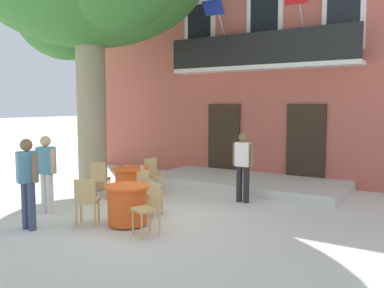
% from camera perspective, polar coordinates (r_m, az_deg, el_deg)
% --- Properties ---
extents(ground_plane, '(120.00, 120.00, 0.00)m').
position_cam_1_polar(ground_plane, '(8.41, -6.46, -10.16)').
color(ground_plane, silver).
extents(building_facade, '(13.00, 5.09, 7.50)m').
position_cam_1_polar(building_facade, '(14.15, 13.29, 11.39)').
color(building_facade, '#BC5B4C').
rests_on(building_facade, ground).
extents(entrance_step_platform, '(5.30, 2.33, 0.25)m').
position_cam_1_polar(entrance_step_platform, '(11.34, 7.69, -5.41)').
color(entrance_step_platform, silver).
rests_on(entrance_step_platform, ground).
extents(cafe_table_near_tree, '(0.86, 0.86, 0.76)m').
position_cam_1_polar(cafe_table_near_tree, '(7.79, -9.14, -8.48)').
color(cafe_table_near_tree, '#EA561E').
rests_on(cafe_table_near_tree, ground).
extents(cafe_chair_near_tree_0, '(0.55, 0.55, 0.91)m').
position_cam_1_polar(cafe_chair_near_tree_0, '(7.82, -14.73, -7.50)').
color(cafe_chair_near_tree_0, tan).
rests_on(cafe_chair_near_tree_0, ground).
extents(cafe_chair_near_tree_1, '(0.53, 0.53, 0.91)m').
position_cam_1_polar(cafe_chair_near_tree_1, '(7.14, -6.00, -8.60)').
color(cafe_chair_near_tree_1, tan).
rests_on(cafe_chair_near_tree_1, ground).
extents(cafe_chair_near_tree_2, '(0.42, 0.42, 0.91)m').
position_cam_1_polar(cafe_chair_near_tree_2, '(8.39, -6.34, -6.47)').
color(cafe_chair_near_tree_2, tan).
rests_on(cafe_chair_near_tree_2, ground).
extents(cafe_table_middle, '(0.86, 0.86, 0.76)m').
position_cam_1_polar(cafe_table_middle, '(9.91, -8.64, -5.45)').
color(cafe_table_middle, '#EA561E').
rests_on(cafe_table_middle, ground).
extents(cafe_chair_middle_0, '(0.48, 0.48, 0.91)m').
position_cam_1_polar(cafe_chair_middle_0, '(10.39, -5.53, -4.13)').
color(cafe_chair_middle_0, tan).
rests_on(cafe_chair_middle_0, ground).
extents(cafe_chair_middle_1, '(0.54, 0.54, 0.91)m').
position_cam_1_polar(cafe_chair_middle_1, '(10.00, -12.97, -4.63)').
color(cafe_chair_middle_1, tan).
rests_on(cafe_chair_middle_1, ground).
extents(cafe_chair_middle_2, '(0.57, 0.57, 0.91)m').
position_cam_1_polar(cafe_chair_middle_2, '(9.16, -7.64, -5.46)').
color(cafe_chair_middle_2, tan).
rests_on(cafe_chair_middle_2, ground).
extents(pedestrian_near_entrance, '(0.53, 0.22, 1.64)m').
position_cam_1_polar(pedestrian_near_entrance, '(9.43, 7.24, -2.69)').
color(pedestrian_near_entrance, '#232328').
rests_on(pedestrian_near_entrance, ground).
extents(pedestrian_mid_plaza, '(0.53, 0.40, 1.67)m').
position_cam_1_polar(pedestrian_mid_plaza, '(7.89, -22.25, -4.56)').
color(pedestrian_mid_plaza, '#384260').
rests_on(pedestrian_mid_plaza, ground).
extents(pedestrian_by_tree, '(0.53, 0.33, 1.63)m').
position_cam_1_polar(pedestrian_by_tree, '(8.94, -19.91, -3.47)').
color(pedestrian_by_tree, silver).
rests_on(pedestrian_by_tree, ground).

